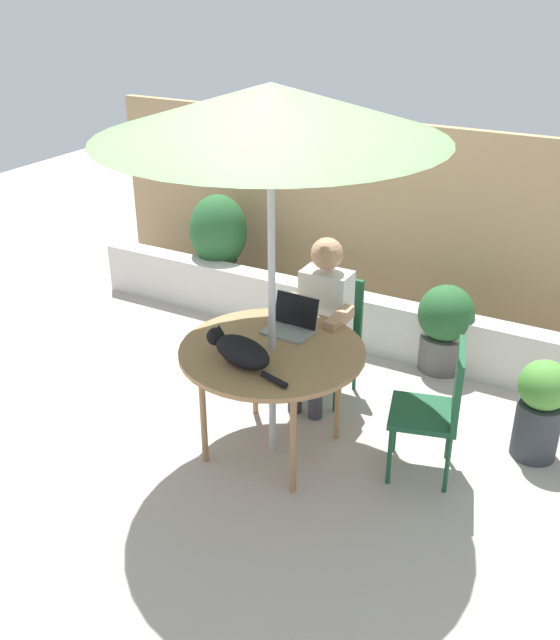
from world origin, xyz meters
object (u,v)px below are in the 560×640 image
Objects in this scene: potted_plant_corner at (540,407)px; chair_occupied at (330,327)px; person_seated at (321,314)px; cat at (239,351)px; laptop at (292,321)px; potted_plant_by_chair at (445,326)px; patio_table at (272,356)px; patio_umbrella at (271,111)px; chair_empty at (439,403)px; potted_plant_near_fence at (219,240)px.

chair_occupied is at bearing 176.37° from potted_plant_corner.
cat is (-0.08, -0.94, 0.15)m from person_seated.
chair_occupied is 2.85× the size of laptop.
chair_occupied reaches higher than potted_plant_by_chair.
patio_table is 1.71m from potted_plant_by_chair.
potted_plant_corner is at bearing 26.68° from patio_umbrella.
chair_empty is (0.99, -0.58, 0.00)m from chair_occupied.
patio_table is 1.65× the size of potted_plant_by_chair.
potted_plant_by_chair is 1.02× the size of potted_plant_corner.
potted_plant_near_fence is (-2.57, 1.55, 0.07)m from chair_empty.
laptop is at bearing 178.88° from chair_empty.
patio_table is 1.81× the size of cat.
chair_occupied is at bearing 149.42° from chair_empty.
laptop is at bearing -91.16° from chair_occupied.
chair_occupied is 0.23m from person_seated.
chair_occupied is 1.27× the size of potted_plant_by_chair.
chair_occupied reaches higher than potted_plant_corner.
potted_plant_near_fence is (-1.58, 1.13, -0.10)m from person_seated.
laptop is at bearing 82.82° from cat.
potted_plant_near_fence is at bearing 126.00° from cat.
laptop is at bearing 92.30° from patio_table.
potted_plant_by_chair is at bearing 53.46° from person_seated.
potted_plant_near_fence reaches higher than patio_table.
potted_plant_corner is at bearing 26.68° from patio_table.
patio_umbrella is at bearing -87.70° from laptop.
potted_plant_corner is (1.50, 0.75, -1.80)m from patio_umbrella.
person_seated reaches higher than cat.
potted_plant_near_fence is 1.46× the size of potted_plant_by_chair.
patio_table is 1.71m from potted_plant_corner.
potted_plant_corner is at bearing 17.23° from laptop.
chair_empty is (0.99, 0.27, -1.64)m from patio_umbrella.
patio_table is at bearing -49.00° from potted_plant_near_fence.
chair_empty is 1.23m from cat.
person_seated reaches higher than patio_table.
potted_plant_by_chair is at bearing 47.83° from chair_occupied.
cat reaches higher than chair_occupied.
potted_plant_by_chair is at bearing -6.76° from potted_plant_near_fence.
potted_plant_by_chair is (0.64, 0.86, -0.31)m from person_seated.
patio_table is 0.31m from laptop.
person_seated is 0.43m from laptop.
person_seated reaches higher than chair_empty.
cat is at bearing -97.18° from laptop.
patio_umbrella reaches higher than potted_plant_near_fence.
person_seated is at bearing 90.00° from patio_umbrella.
chair_occupied is at bearing -132.17° from potted_plant_by_chair.
potted_plant_near_fence is at bearing 160.96° from potted_plant_corner.
laptop is 0.44× the size of potted_plant_by_chair.
laptop reaches higher than cat.
patio_table is 1.30× the size of chair_occupied.
person_seated is 1.94m from potted_plant_near_fence.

